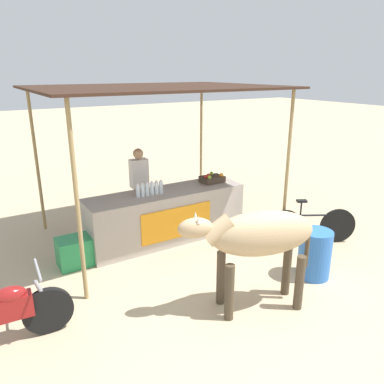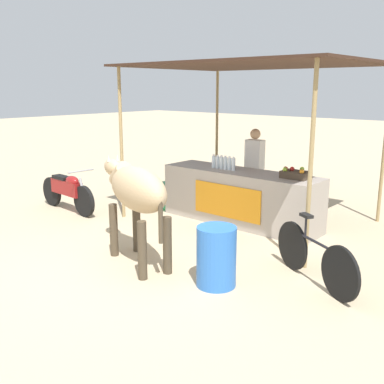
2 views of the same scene
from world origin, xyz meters
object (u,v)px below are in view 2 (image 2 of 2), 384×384
at_px(water_barrel, 216,256).
at_px(bicycle_leaning, 314,257).
at_px(fruit_crate, 295,174).
at_px(vendor_behind_counter, 254,170).
at_px(stall_counter, 240,197).
at_px(cooler_box, 167,196).
at_px(cow, 136,191).
at_px(motorcycle_parked, 67,190).

relative_size(water_barrel, bicycle_leaning, 0.52).
bearing_deg(bicycle_leaning, fruit_crate, 125.90).
relative_size(vendor_behind_counter, bicycle_leaning, 1.12).
height_order(stall_counter, bicycle_leaning, stall_counter).
xyz_separation_m(cooler_box, cow, (1.75, -2.41, 0.79)).
height_order(motorcycle_parked, bicycle_leaning, motorcycle_parked).
height_order(vendor_behind_counter, cow, vendor_behind_counter).
distance_m(cooler_box, bicycle_leaning, 4.19).
xyz_separation_m(fruit_crate, cow, (-1.04, -2.56, 0.00)).
relative_size(water_barrel, motorcycle_parked, 0.42).
bearing_deg(motorcycle_parked, fruit_crate, 21.65).
distance_m(cooler_box, motorcycle_parked, 2.00).
height_order(cow, motorcycle_parked, cow).
height_order(vendor_behind_counter, bicycle_leaning, vendor_behind_counter).
xyz_separation_m(cooler_box, water_barrel, (3.05, -2.29, 0.14)).
distance_m(fruit_crate, vendor_behind_counter, 1.45).
distance_m(stall_counter, motorcycle_parked, 3.44).
bearing_deg(cooler_box, stall_counter, 3.21).
bearing_deg(stall_counter, water_barrel, -61.14).
height_order(stall_counter, water_barrel, stall_counter).
bearing_deg(cooler_box, fruit_crate, 3.02).
xyz_separation_m(stall_counter, cooler_box, (-1.73, -0.10, -0.24)).
bearing_deg(vendor_behind_counter, stall_counter, -75.25).
relative_size(cooler_box, motorcycle_parked, 0.33).
xyz_separation_m(stall_counter, water_barrel, (1.32, -2.39, -0.10)).
height_order(water_barrel, cow, cow).
distance_m(stall_counter, vendor_behind_counter, 0.86).
bearing_deg(fruit_crate, water_barrel, -83.92).
bearing_deg(cow, motorcycle_parked, 163.17).
height_order(fruit_crate, cow, cow).
bearing_deg(water_barrel, cow, -174.72).
height_order(cooler_box, bicycle_leaning, bicycle_leaning).
height_order(vendor_behind_counter, motorcycle_parked, vendor_behind_counter).
relative_size(cow, bicycle_leaning, 1.25).
relative_size(stall_counter, cooler_box, 5.00).
xyz_separation_m(motorcycle_parked, bicycle_leaning, (5.26, 0.05, -0.08)).
relative_size(cooler_box, bicycle_leaning, 0.41).
bearing_deg(cow, bicycle_leaning, 24.11).
distance_m(water_barrel, bicycle_leaning, 1.23).
distance_m(stall_counter, cow, 2.57).
bearing_deg(stall_counter, fruit_crate, 2.70).
distance_m(vendor_behind_counter, cooler_box, 1.86).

